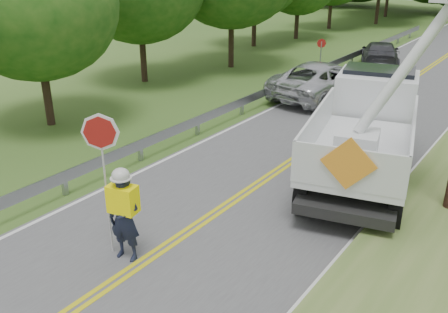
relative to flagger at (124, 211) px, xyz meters
The scene contains 7 objects.
road 11.22m from the flagger, 87.85° to the left, with size 7.20×96.00×0.03m.
guardrail 12.59m from the flagger, 106.63° to the left, with size 0.18×48.00×0.77m.
flagger is the anchor object (origin of this frame).
bucket_truck 8.55m from the flagger, 72.71° to the left, with size 4.73×8.16×7.46m.
suv_silver 14.60m from the flagger, 98.03° to the left, with size 2.79×6.05×1.68m, color silver.
suv_darkgrey 22.49m from the flagger, 95.31° to the left, with size 2.09×5.14×1.49m, color #38393F.
stop_sign_permanent 17.66m from the flagger, 101.55° to the left, with size 0.43×0.25×2.22m.
Camera 1 is at (6.68, -3.32, 6.38)m, focal length 38.83 mm.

